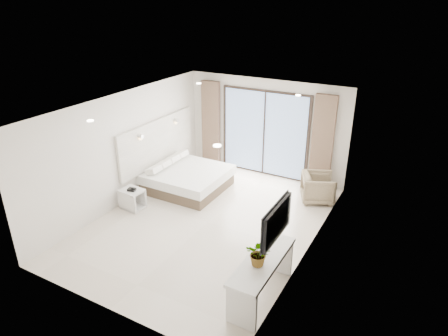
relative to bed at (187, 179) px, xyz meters
The scene contains 8 objects.
ground 1.83m from the bed, 41.68° to the right, with size 6.20×6.20×0.00m, color beige.
room_shell 1.77m from the bed, 17.22° to the right, with size 4.62×6.22×2.72m.
bed is the anchor object (origin of this frame).
nightstand 1.61m from the bed, 110.62° to the right, with size 0.56×0.48×0.48m.
phone 1.64m from the bed, 109.03° to the right, with size 0.18×0.14×0.06m, color black.
console_desk 4.43m from the bed, 39.81° to the right, with size 0.53×1.70×0.77m.
plant 4.57m from the bed, 41.35° to the right, with size 0.39×0.44×0.34m, color #33662D.
armchair 3.36m from the bed, 17.32° to the left, with size 0.76×0.71×0.78m, color #8C7B5C.
Camera 1 is at (4.07, -6.61, 4.77)m, focal length 32.00 mm.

